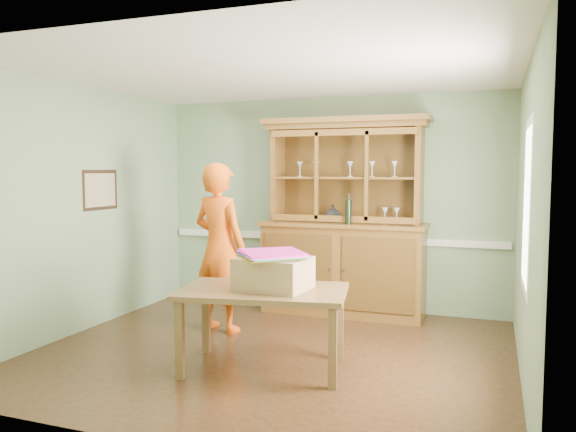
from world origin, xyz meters
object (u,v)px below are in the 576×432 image
at_px(cardboard_box, 273,273).
at_px(person, 220,247).
at_px(china_hutch, 344,246).
at_px(dining_table, 263,298).

xyz_separation_m(cardboard_box, person, (-1.01, 0.94, 0.06)).
bearing_deg(person, china_hutch, -117.34).
height_order(dining_table, cardboard_box, cardboard_box).
bearing_deg(cardboard_box, dining_table, -160.34).
bearing_deg(cardboard_box, china_hutch, 87.85).
relative_size(cardboard_box, person, 0.32).
bearing_deg(dining_table, person, 123.28).
xyz_separation_m(china_hutch, dining_table, (-0.17, -2.18, -0.20)).
relative_size(china_hutch, person, 1.30).
distance_m(china_hutch, dining_table, 2.20).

